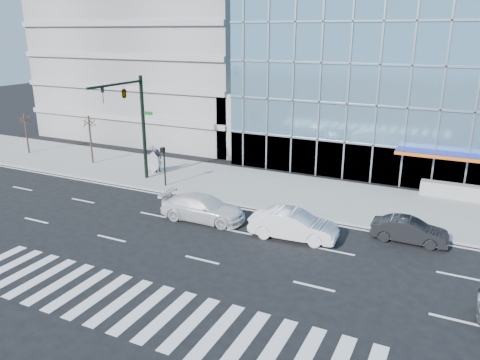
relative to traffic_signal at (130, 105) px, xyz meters
The scene contains 13 objects.
ground 13.41m from the traffic_signal, 22.56° to the right, with size 160.00×160.00×0.00m, color black.
sidewalk 13.03m from the traffic_signal, 17.33° to the left, with size 120.00×8.00×0.15m, color gray.
parking_garage 23.56m from the traffic_signal, 112.79° to the left, with size 24.00×24.00×20.00m, color gray.
ramp_block 14.68m from the traffic_signal, 69.59° to the left, with size 6.00×8.00×6.00m, color gray.
traffic_signal is the anchor object (origin of this frame).
ped_signal_post 4.75m from the traffic_signal, ahead, with size 0.30×0.33×3.00m.
street_tree_near 7.96m from the traffic_signal, 157.29° to the left, with size 1.10×1.10×4.23m.
street_tree_far 15.53m from the traffic_signal, 168.95° to the left, with size 1.10×1.10×3.87m.
white_suv 10.61m from the traffic_signal, 24.81° to the right, with size 2.21×5.43×1.58m, color silver.
white_sedan 15.77m from the traffic_signal, 15.48° to the right, with size 1.73×4.97×1.64m, color white.
dark_sedan 21.09m from the traffic_signal, ahead, with size 1.44×4.13×1.36m, color black.
pedestrian 5.93m from the traffic_signal, 91.41° to the left, with size 0.71×0.47×1.94m, color black.
tilted_panel 5.78m from the traffic_signal, 95.55° to the left, with size 1.30×0.06×1.30m, color #AAAAAA.
Camera 1 is at (11.33, -22.71, 11.29)m, focal length 35.00 mm.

